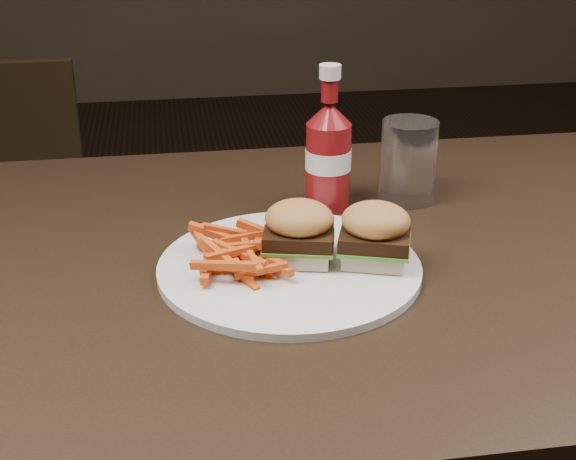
{
  "coord_description": "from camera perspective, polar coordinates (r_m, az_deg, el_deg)",
  "views": [
    {
      "loc": [
        -0.21,
        -0.89,
        1.2
      ],
      "look_at": [
        -0.07,
        -0.04,
        0.8
      ],
      "focal_mm": 50.0,
      "sensor_mm": 36.0,
      "label": 1
    }
  ],
  "objects": [
    {
      "name": "dining_table",
      "position": [
        1.03,
        3.75,
        -2.29
      ],
      "size": [
        1.2,
        0.8,
        0.04
      ],
      "primitive_type": "cube",
      "color": "black",
      "rests_on": "ground"
    },
    {
      "name": "sandwich_half_b",
      "position": [
        0.96,
        6.14,
        -1.66
      ],
      "size": [
        0.09,
        0.09,
        0.02
      ],
      "primitive_type": "cube",
      "rotation": [
        0.0,
        0.0,
        -0.32
      ],
      "color": "beige",
      "rests_on": "plate"
    },
    {
      "name": "fries_pile",
      "position": [
        0.94,
        -3.64,
        -1.36
      ],
      "size": [
        0.15,
        0.15,
        0.05
      ],
      "primitive_type": null,
      "rotation": [
        0.0,
        0.0,
        0.39
      ],
      "color": "#D03400",
      "rests_on": "plate"
    },
    {
      "name": "ketchup_bottle",
      "position": [
        1.12,
        2.86,
        4.47
      ],
      "size": [
        0.07,
        0.07,
        0.12
      ],
      "primitive_type": "cylinder",
      "rotation": [
        0.0,
        0.0,
        -0.1
      ],
      "color": "maroon",
      "rests_on": "dining_table"
    },
    {
      "name": "sandwich_half_a",
      "position": [
        0.96,
        0.78,
        -1.49
      ],
      "size": [
        0.09,
        0.08,
        0.02
      ],
      "primitive_type": "cube",
      "rotation": [
        0.0,
        0.0,
        -0.24
      ],
      "color": "beige",
      "rests_on": "plate"
    },
    {
      "name": "chair_far",
      "position": [
        2.01,
        -18.54,
        1.05
      ],
      "size": [
        0.38,
        0.38,
        0.04
      ],
      "primitive_type": "cube",
      "rotation": [
        0.0,
        0.0,
        3.14
      ],
      "color": "black",
      "rests_on": "ground"
    },
    {
      "name": "plate",
      "position": [
        0.96,
        0.09,
        -2.7
      ],
      "size": [
        0.31,
        0.31,
        0.01
      ],
      "primitive_type": "cylinder",
      "color": "white",
      "rests_on": "dining_table"
    },
    {
      "name": "tumbler",
      "position": [
        1.16,
        8.54,
        4.69
      ],
      "size": [
        0.09,
        0.09,
        0.12
      ],
      "primitive_type": "cylinder",
      "rotation": [
        0.0,
        0.0,
        -0.09
      ],
      "color": "white",
      "rests_on": "dining_table"
    }
  ]
}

